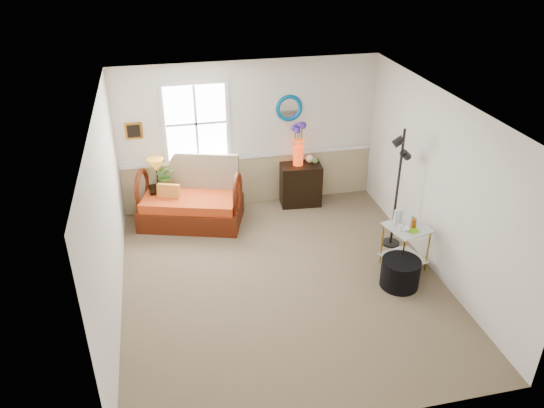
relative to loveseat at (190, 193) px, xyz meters
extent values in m
cube|color=brown|center=(1.12, -2.00, -0.55)|extent=(4.50, 5.00, 0.01)
cube|color=white|center=(1.12, -2.00, 2.05)|extent=(4.50, 5.00, 0.01)
cube|color=silver|center=(1.12, 0.50, 0.75)|extent=(4.50, 0.01, 2.60)
cube|color=silver|center=(1.12, -4.50, 0.75)|extent=(4.50, 0.01, 2.60)
cube|color=silver|center=(-1.13, -2.00, 0.75)|extent=(0.01, 5.00, 2.60)
cube|color=silver|center=(3.37, -2.00, 0.75)|extent=(0.01, 5.00, 2.60)
cube|color=tan|center=(1.12, 0.48, -0.10)|extent=(4.46, 0.02, 0.90)
cube|color=white|center=(1.12, 0.47, 0.37)|extent=(4.46, 0.04, 0.06)
cube|color=orange|center=(-0.80, 0.48, 1.00)|extent=(0.28, 0.03, 0.28)
torus|color=#0075AC|center=(1.82, 0.48, 1.20)|extent=(0.47, 0.07, 0.47)
imported|color=#4E802F|center=(-0.37, 0.33, 0.17)|extent=(0.38, 0.42, 0.31)
cylinder|color=black|center=(2.71, -2.44, -0.34)|extent=(0.68, 0.68, 0.42)
camera|label=1|loc=(-0.38, -7.99, 4.07)|focal=35.00mm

